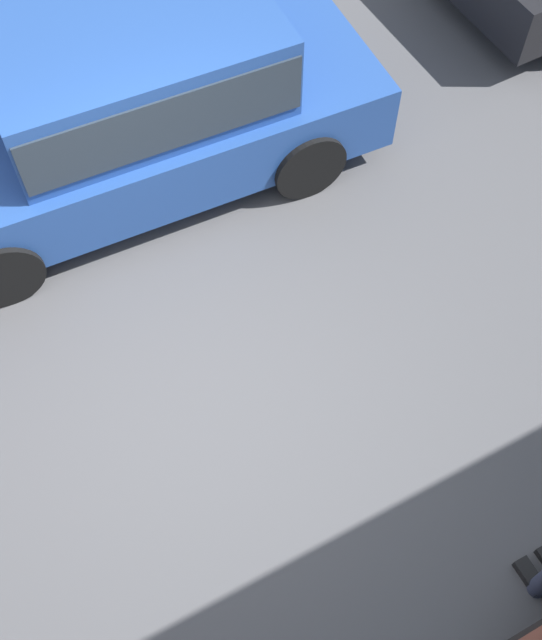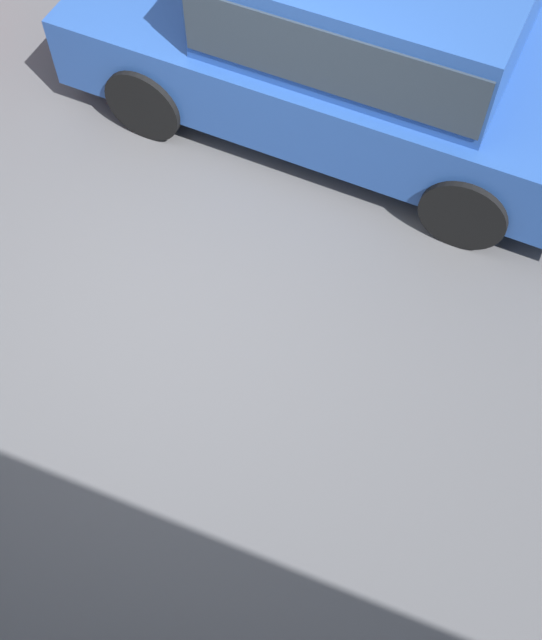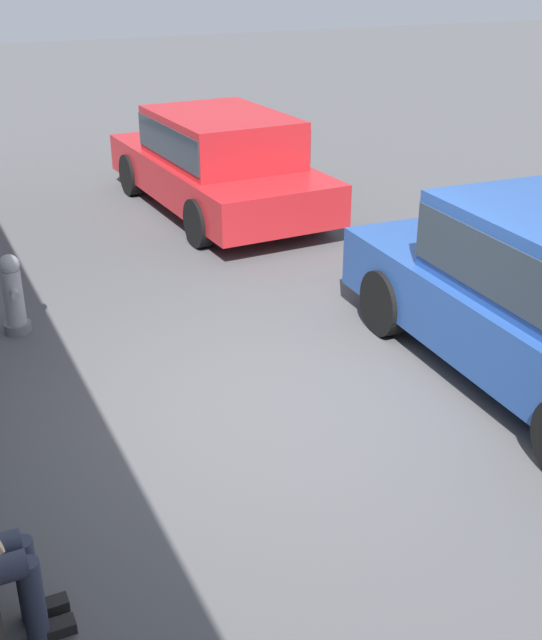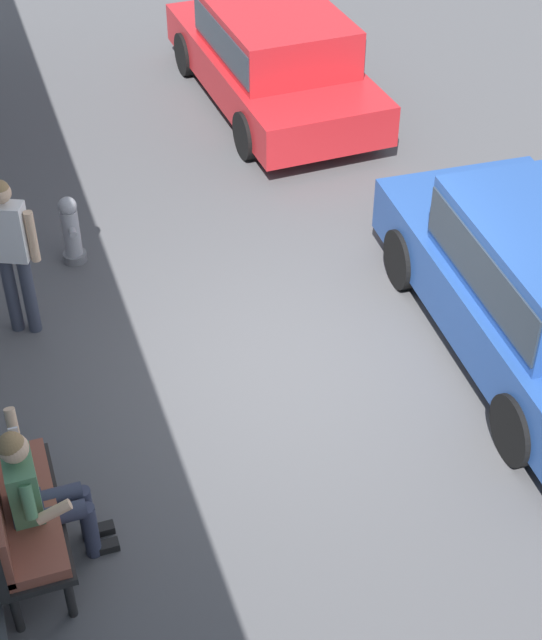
{
  "view_description": "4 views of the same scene",
  "coord_description": "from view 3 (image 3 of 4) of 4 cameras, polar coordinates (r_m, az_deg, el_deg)",
  "views": [
    {
      "loc": [
        0.7,
        2.6,
        5.38
      ],
      "look_at": [
        -0.53,
        0.26,
        0.99
      ],
      "focal_mm": 45.0,
      "sensor_mm": 36.0,
      "label": 1
    },
    {
      "loc": [
        -1.76,
        2.6,
        4.83
      ],
      "look_at": [
        -0.87,
        0.36,
        0.84
      ],
      "focal_mm": 45.0,
      "sensor_mm": 36.0,
      "label": 2
    },
    {
      "loc": [
        -5.04,
        2.6,
        3.43
      ],
      "look_at": [
        -0.71,
        0.54,
        1.21
      ],
      "focal_mm": 45.0,
      "sensor_mm": 36.0,
      "label": 3
    },
    {
      "loc": [
        -6.64,
        2.6,
        6.31
      ],
      "look_at": [
        -0.38,
        0.47,
        0.97
      ],
      "focal_mm": 55.0,
      "sensor_mm": 36.0,
      "label": 4
    }
  ],
  "objects": [
    {
      "name": "ground_plane",
      "position": [
        6.63,
        1.62,
        -6.31
      ],
      "size": [
        60.0,
        60.0,
        0.0
      ],
      "primitive_type": "plane",
      "color": "#4C4C4F"
    },
    {
      "name": "parked_car_far",
      "position": [
        11.46,
        -3.74,
        11.38
      ],
      "size": [
        4.35,
        1.99,
        1.41
      ],
      "color": "red",
      "rests_on": "ground_plane"
    },
    {
      "name": "fire_hydrant",
      "position": [
        8.13,
        -17.85,
        1.67
      ],
      "size": [
        0.38,
        0.26,
        0.81
      ],
      "color": "slate",
      "rests_on": "ground_plane"
    }
  ]
}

